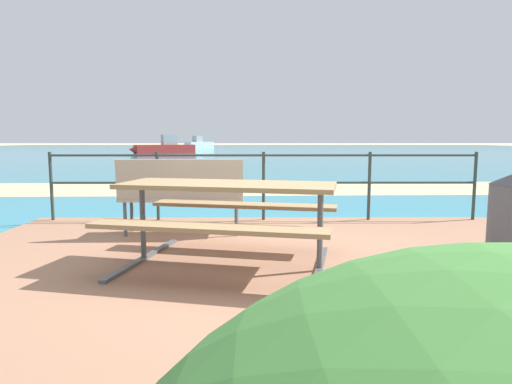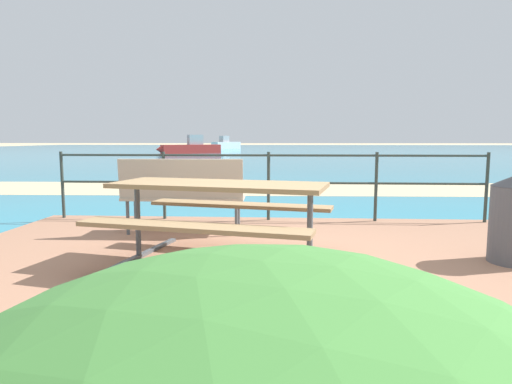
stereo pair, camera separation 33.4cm
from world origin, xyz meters
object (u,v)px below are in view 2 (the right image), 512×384
park_bench (182,190)px  boat_mid (190,148)px  boat_near (227,145)px  picnic_table (219,202)px

park_bench → boat_mid: 31.35m
boat_near → boat_mid: bearing=-135.6°
boat_near → boat_mid: (-0.81, -17.21, -0.04)m
park_bench → boat_mid: bearing=-79.4°
picnic_table → park_bench: park_bench is taller
picnic_table → park_bench: size_ratio=1.47×
park_bench → boat_near: bearing=-84.5°
boat_mid → boat_near: bearing=-123.2°
park_bench → boat_near: (-5.54, 47.92, -0.07)m
picnic_table → park_bench: 1.41m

